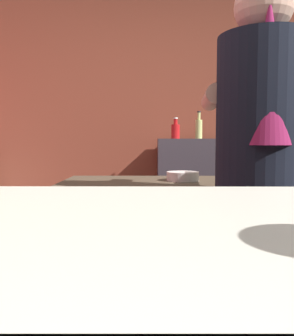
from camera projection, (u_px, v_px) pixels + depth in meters
wall_back at (176, 116)px, 3.37m from camera, size 5.20×0.10×2.70m
prep_counter at (263, 267)px, 1.86m from camera, size 2.10×0.60×0.90m
back_shelf at (204, 203)px, 3.15m from camera, size 0.83×0.36×1.13m
bartender at (260, 170)px, 1.37m from camera, size 0.45×0.53×1.72m
mixing_bowl at (183, 176)px, 1.87m from camera, size 0.17×0.17×0.05m
chefs_knife at (291, 182)px, 1.78m from camera, size 0.24×0.09×0.01m
bottle_olive_oil at (199, 128)px, 3.16m from camera, size 0.06×0.06×0.24m
bottle_soy at (175, 131)px, 3.06m from camera, size 0.07×0.07×0.18m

